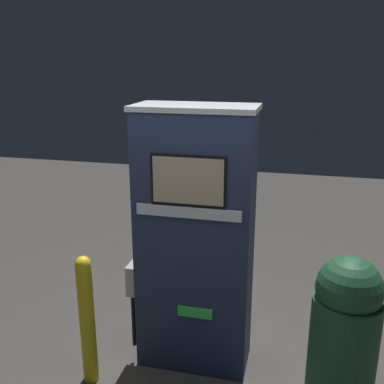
# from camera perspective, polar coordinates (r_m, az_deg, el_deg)

# --- Properties ---
(ground_plane) EXTENTS (14.00, 14.00, 0.00)m
(ground_plane) POSITION_cam_1_polar(r_m,az_deg,el_deg) (4.03, -0.42, -22.07)
(ground_plane) COLOR #423F3D
(gas_pump) EXTENTS (1.01, 0.49, 2.19)m
(gas_pump) POSITION_cam_1_polar(r_m,az_deg,el_deg) (3.65, 0.38, -6.28)
(gas_pump) COLOR #232D4C
(gas_pump) RESTS_ON ground_plane
(safety_bollard) EXTENTS (0.12, 0.12, 1.09)m
(safety_bollard) POSITION_cam_1_polar(r_m,az_deg,el_deg) (3.74, -13.18, -15.25)
(safety_bollard) COLOR yellow
(safety_bollard) RESTS_ON ground_plane
(trash_bin) EXTENTS (0.50, 0.50, 1.19)m
(trash_bin) POSITION_cam_1_polar(r_m,az_deg,el_deg) (3.62, 18.81, -16.37)
(trash_bin) COLOR #1E4C2D
(trash_bin) RESTS_ON ground_plane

